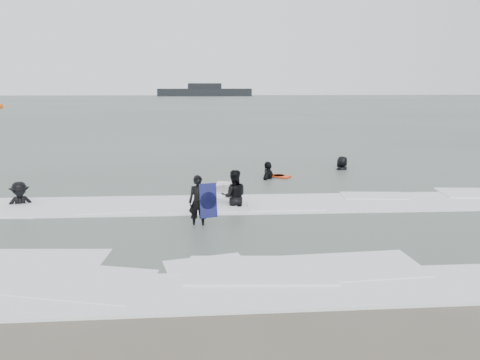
{
  "coord_description": "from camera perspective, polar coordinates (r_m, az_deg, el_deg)",
  "views": [
    {
      "loc": [
        -0.85,
        -9.13,
        4.02
      ],
      "look_at": [
        0.0,
        5.0,
        1.1
      ],
      "focal_mm": 35.0,
      "sensor_mm": 36.0,
      "label": 1
    }
  ],
  "objects": [
    {
      "name": "ground",
      "position": [
        10.01,
        1.75,
        -12.01
      ],
      "size": [
        320.0,
        320.0,
        0.0
      ],
      "primitive_type": "plane",
      "color": "brown",
      "rests_on": "ground"
    },
    {
      "name": "sea",
      "position": [
        89.23,
        -2.92,
        9.08
      ],
      "size": [
        320.0,
        320.0,
        0.0
      ],
      "primitive_type": "plane",
      "color": "#47544C",
      "rests_on": "ground"
    },
    {
      "name": "surfer_centre",
      "position": [
        13.45,
        -5.04,
        -5.79
      ],
      "size": [
        0.59,
        0.42,
        1.54
      ],
      "primitive_type": "imported",
      "rotation": [
        0.0,
        0.0,
        -0.1
      ],
      "color": "black",
      "rests_on": "ground"
    },
    {
      "name": "surfer_wading",
      "position": [
        15.53,
        -0.75,
        -3.35
      ],
      "size": [
        0.9,
        0.71,
        1.81
      ],
      "primitive_type": "imported",
      "rotation": [
        0.0,
        0.0,
        3.17
      ],
      "color": "black",
      "rests_on": "ground"
    },
    {
      "name": "surfer_breaker",
      "position": [
        17.25,
        -25.16,
        -2.96
      ],
      "size": [
        1.26,
        1.03,
        1.7
      ],
      "primitive_type": "imported",
      "rotation": [
        0.0,
        0.0,
        0.43
      ],
      "color": "black",
      "rests_on": "ground"
    },
    {
      "name": "surfer_right_near",
      "position": [
        20.01,
        3.44,
        0.04
      ],
      "size": [
        0.96,
        1.23,
        1.94
      ],
      "primitive_type": "imported",
      "rotation": [
        0.0,
        0.0,
        -2.07
      ],
      "color": "black",
      "rests_on": "ground"
    },
    {
      "name": "surfer_right_far",
      "position": [
        22.57,
        12.32,
        1.11
      ],
      "size": [
        1.07,
        1.02,
        1.84
      ],
      "primitive_type": "imported",
      "rotation": [
        0.0,
        0.0,
        -2.46
      ],
      "color": "black",
      "rests_on": "ground"
    },
    {
      "name": "surf_foam",
      "position": [
        13.46,
        0.33,
        -5.54
      ],
      "size": [
        30.03,
        9.06,
        0.09
      ],
      "color": "white",
      "rests_on": "ground"
    },
    {
      "name": "bodyboards",
      "position": [
        16.32,
        0.26,
        -0.81
      ],
      "size": [
        3.79,
        7.78,
        1.25
      ],
      "color": "#0E1245",
      "rests_on": "ground"
    },
    {
      "name": "buoy",
      "position": [
        87.21,
        -27.26,
        8.0
      ],
      "size": [
        1.0,
        1.0,
        1.65
      ],
      "color": "#F24F0A",
      "rests_on": "ground"
    },
    {
      "name": "vessel_horizon",
      "position": [
        158.26,
        -4.31,
        10.71
      ],
      "size": [
        30.93,
        5.52,
        4.2
      ],
      "color": "black",
      "rests_on": "ground"
    }
  ]
}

